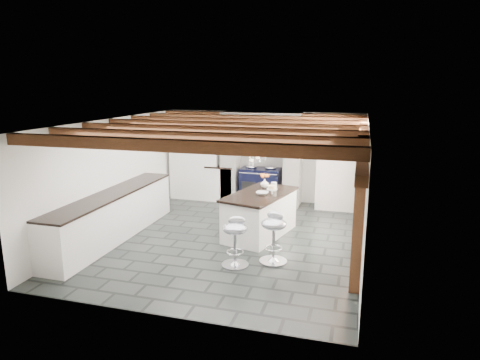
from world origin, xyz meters
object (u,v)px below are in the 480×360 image
(range_cooker, at_px, (261,185))
(bar_stool_far, at_px, (235,236))
(kitchen_island, at_px, (260,214))
(bar_stool_near, at_px, (274,232))

(range_cooker, bearing_deg, bar_stool_far, -83.04)
(kitchen_island, bearing_deg, range_cooker, 117.00)
(kitchen_island, relative_size, bar_stool_near, 2.19)
(kitchen_island, distance_m, bar_stool_far, 1.57)
(range_cooker, distance_m, kitchen_island, 2.38)
(bar_stool_near, height_order, bar_stool_far, bar_stool_near)
(bar_stool_far, bearing_deg, kitchen_island, 68.94)
(kitchen_island, xyz_separation_m, bar_stool_near, (0.54, -1.24, 0.10))
(bar_stool_near, bearing_deg, kitchen_island, 128.85)
(range_cooker, bearing_deg, bar_stool_near, -73.36)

